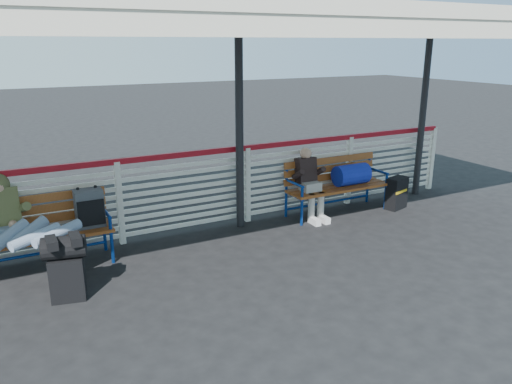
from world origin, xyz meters
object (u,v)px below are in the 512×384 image
bench_right (343,177)px  companion_person (310,183)px  bench_left (55,220)px  suitcase_side (396,193)px  luggage_stack (66,266)px  traveler_man (24,228)px

bench_right → companion_person: companion_person is taller
bench_left → suitcase_side: 5.46m
bench_right → bench_left: bearing=-180.0°
bench_right → companion_person: bearing=-179.2°
luggage_stack → traveler_man: bearing=129.3°
companion_person → suitcase_side: (1.60, -0.29, -0.32)m
bench_left → suitcase_side: bench_left is taller
bench_left → bench_right: bearing=0.0°
bench_right → suitcase_side: bearing=-18.2°
luggage_stack → suitcase_side: size_ratio=1.37×
luggage_stack → bench_right: (4.56, 1.03, 0.19)m
traveler_man → bench_right: bearing=4.0°
bench_right → suitcase_side: bench_right is taller
luggage_stack → companion_person: 4.01m
companion_person → luggage_stack: bearing=-165.3°
luggage_stack → bench_left: 1.05m
bench_right → traveler_man: 4.91m
traveler_man → suitcase_side: (5.82, 0.04, -0.40)m
companion_person → suitcase_side: companion_person is taller
suitcase_side → traveler_man: bearing=163.7°
bench_left → companion_person: (3.84, -0.01, -0.01)m
traveler_man → suitcase_side: traveler_man is taller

